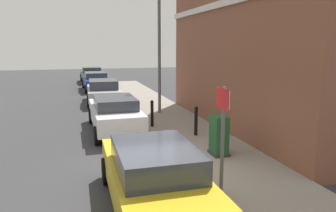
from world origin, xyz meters
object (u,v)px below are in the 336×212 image
(car_green, at_px, (92,75))
(bollard_far_kerb, at_px, (152,112))
(bollard_near_cabinet, at_px, (196,120))
(car_blue, at_px, (96,81))
(utility_cabinet, at_px, (219,137))
(car_silver, at_px, (103,91))
(street_sign, at_px, (223,124))
(car_white, at_px, (115,113))
(lamppost, at_px, (159,45))
(car_yellow, at_px, (154,176))

(car_green, bearing_deg, bollard_far_kerb, -176.99)
(car_green, relative_size, bollard_near_cabinet, 4.34)
(car_blue, xyz_separation_m, car_green, (-0.02, 5.44, -0.00))
(car_blue, bearing_deg, utility_cabinet, -172.95)
(car_silver, height_order, street_sign, street_sign)
(car_white, distance_m, car_blue, 12.26)
(street_sign, bearing_deg, bollard_near_cabinet, 76.11)
(utility_cabinet, bearing_deg, lamppost, 91.24)
(car_yellow, bearing_deg, lamppost, -14.91)
(lamppost, bearing_deg, bollard_far_kerb, -110.67)
(car_white, height_order, lamppost, lamppost)
(car_blue, bearing_deg, car_green, -1.44)
(utility_cabinet, distance_m, street_sign, 2.66)
(utility_cabinet, xyz_separation_m, lamppost, (-0.14, 6.36, 2.62))
(car_yellow, height_order, lamppost, lamppost)
(car_white, relative_size, car_blue, 1.01)
(car_blue, height_order, utility_cabinet, car_blue)
(bollard_far_kerb, xyz_separation_m, lamppost, (0.96, 2.53, 2.60))
(car_yellow, height_order, street_sign, street_sign)
(car_yellow, relative_size, utility_cabinet, 3.68)
(bollard_near_cabinet, relative_size, street_sign, 0.45)
(car_yellow, xyz_separation_m, car_blue, (0.04, 18.70, -0.03))
(car_silver, bearing_deg, car_white, -179.38)
(bollard_far_kerb, height_order, street_sign, street_sign)
(car_green, relative_size, street_sign, 1.96)
(car_white, height_order, car_green, car_green)
(bollard_near_cabinet, bearing_deg, utility_cabinet, -92.68)
(car_yellow, xyz_separation_m, car_silver, (0.12, 12.98, -0.03))
(car_yellow, distance_m, bollard_far_kerb, 6.41)
(car_green, bearing_deg, lamppost, -172.74)
(utility_cabinet, height_order, street_sign, street_sign)
(car_green, height_order, utility_cabinet, car_green)
(bollard_far_kerb, bearing_deg, car_silver, 101.07)
(bollard_near_cabinet, xyz_separation_m, street_sign, (-1.09, -4.40, 0.96))
(car_silver, bearing_deg, car_blue, 2.41)
(car_white, height_order, bollard_near_cabinet, car_white)
(street_sign, bearing_deg, car_green, 93.63)
(car_green, bearing_deg, car_blue, 178.70)
(utility_cabinet, xyz_separation_m, bollard_far_kerb, (-1.09, 3.82, 0.02))
(car_green, xyz_separation_m, street_sign, (1.52, -23.97, 0.95))
(car_white, bearing_deg, bollard_near_cabinet, -126.33)
(car_green, distance_m, lamppost, 15.75)
(car_blue, height_order, car_green, car_green)
(bollard_far_kerb, bearing_deg, street_sign, -88.99)
(car_blue, height_order, street_sign, street_sign)
(car_blue, bearing_deg, street_sign, -177.02)
(car_white, relative_size, lamppost, 0.76)
(car_yellow, height_order, car_white, car_yellow)
(car_silver, bearing_deg, bollard_far_kerb, -167.28)
(lamppost, bearing_deg, street_sign, -95.63)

